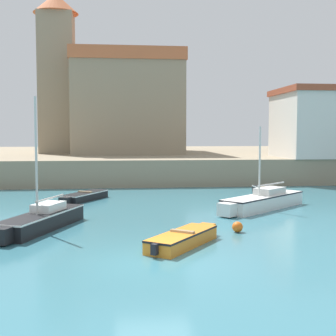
% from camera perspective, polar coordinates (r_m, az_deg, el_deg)
% --- Properties ---
extents(ground_plane, '(200.00, 200.00, 0.00)m').
position_cam_1_polar(ground_plane, '(15.35, -1.76, -11.33)').
color(ground_plane, teal).
extents(quay_seawall, '(120.00, 40.00, 2.10)m').
position_cam_1_polar(quay_seawall, '(55.50, -5.10, 1.00)').
color(quay_seawall, gray).
rests_on(quay_seawall, ground).
extents(dinghy_orange_1, '(3.17, 3.91, 0.59)m').
position_cam_1_polar(dinghy_orange_1, '(17.40, 1.92, -8.52)').
color(dinghy_orange_1, orange).
rests_on(dinghy_orange_1, ground).
extents(dinghy_black_2, '(1.12, 3.84, 0.57)m').
position_cam_1_polar(dinghy_black_2, '(32.22, 11.99, -2.75)').
color(dinghy_black_2, black).
rests_on(dinghy_black_2, ground).
extents(sailboat_white_3, '(5.97, 5.46, 4.51)m').
position_cam_1_polar(sailboat_white_3, '(26.13, 11.49, -3.93)').
color(sailboat_white_3, white).
rests_on(sailboat_white_3, ground).
extents(sailboat_black_5, '(3.20, 6.05, 5.66)m').
position_cam_1_polar(sailboat_black_5, '(20.90, -15.16, -6.04)').
color(sailboat_black_5, black).
rests_on(sailboat_black_5, ground).
extents(dinghy_black_6, '(2.80, 4.12, 0.56)m').
position_cam_1_polar(dinghy_black_6, '(29.42, -10.17, -3.39)').
color(dinghy_black_6, black).
rests_on(dinghy_black_6, ground).
extents(mooring_buoy, '(0.45, 0.45, 0.45)m').
position_cam_1_polar(mooring_buoy, '(19.88, 8.47, -7.12)').
color(mooring_buoy, orange).
rests_on(mooring_buoy, ground).
extents(church, '(15.00, 16.35, 16.24)m').
position_cam_1_polar(church, '(51.77, -5.93, 8.01)').
color(church, gray).
rests_on(church, quay_seawall).
extents(harbor_shed_mid_row, '(6.65, 7.12, 5.89)m').
position_cam_1_polar(harbor_shed_mid_row, '(42.25, 17.74, 5.29)').
color(harbor_shed_mid_row, silver).
rests_on(harbor_shed_mid_row, quay_seawall).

